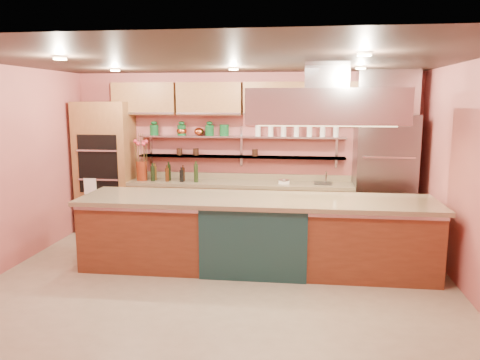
# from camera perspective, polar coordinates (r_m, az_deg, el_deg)

# --- Properties ---
(floor) EXTENTS (6.00, 5.00, 0.02)m
(floor) POSITION_cam_1_polar(r_m,az_deg,el_deg) (6.23, -2.36, -12.35)
(floor) COLOR tan
(floor) RESTS_ON ground
(ceiling) EXTENTS (6.00, 5.00, 0.02)m
(ceiling) POSITION_cam_1_polar(r_m,az_deg,el_deg) (5.79, -2.56, 14.38)
(ceiling) COLOR black
(ceiling) RESTS_ON wall_back
(wall_back) EXTENTS (6.00, 0.04, 2.80)m
(wall_back) POSITION_cam_1_polar(r_m,az_deg,el_deg) (8.29, 0.55, 3.30)
(wall_back) COLOR #C0605B
(wall_back) RESTS_ON floor
(wall_front) EXTENTS (6.00, 0.04, 2.80)m
(wall_front) POSITION_cam_1_polar(r_m,az_deg,el_deg) (3.46, -9.70, -6.00)
(wall_front) COLOR #C0605B
(wall_front) RESTS_ON floor
(wall_right) EXTENTS (0.04, 5.00, 2.80)m
(wall_right) POSITION_cam_1_polar(r_m,az_deg,el_deg) (6.09, 26.56, -0.09)
(wall_right) COLOR #C0605B
(wall_right) RESTS_ON floor
(oven_stack) EXTENTS (0.95, 0.64, 2.30)m
(oven_stack) POSITION_cam_1_polar(r_m,az_deg,el_deg) (8.67, -16.02, 1.53)
(oven_stack) COLOR #986337
(oven_stack) RESTS_ON floor
(refrigerator) EXTENTS (0.95, 0.72, 2.10)m
(refrigerator) POSITION_cam_1_polar(r_m,az_deg,el_deg) (8.04, 17.09, 0.14)
(refrigerator) COLOR slate
(refrigerator) RESTS_ON floor
(back_counter) EXTENTS (3.84, 0.64, 0.93)m
(back_counter) POSITION_cam_1_polar(r_m,az_deg,el_deg) (8.17, -0.07, -3.47)
(back_counter) COLOR tan
(back_counter) RESTS_ON floor
(wall_shelf_lower) EXTENTS (3.60, 0.26, 0.03)m
(wall_shelf_lower) POSITION_cam_1_polar(r_m,az_deg,el_deg) (8.18, 0.09, 2.85)
(wall_shelf_lower) COLOR #B9BCC1
(wall_shelf_lower) RESTS_ON wall_back
(wall_shelf_upper) EXTENTS (3.60, 0.26, 0.03)m
(wall_shelf_upper) POSITION_cam_1_polar(r_m,az_deg,el_deg) (8.14, 0.09, 5.30)
(wall_shelf_upper) COLOR #B9BCC1
(wall_shelf_upper) RESTS_ON wall_back
(upper_cabinets) EXTENTS (4.60, 0.36, 0.55)m
(upper_cabinets) POSITION_cam_1_polar(r_m,az_deg,el_deg) (8.06, 0.40, 9.88)
(upper_cabinets) COLOR #986337
(upper_cabinets) RESTS_ON wall_back
(range_hood) EXTENTS (2.00, 1.00, 0.45)m
(range_hood) POSITION_cam_1_polar(r_m,az_deg,el_deg) (6.27, 10.37, 8.85)
(range_hood) COLOR #B9BCC1
(range_hood) RESTS_ON ceiling
(ceiling_downlights) EXTENTS (4.00, 2.80, 0.02)m
(ceiling_downlights) POSITION_cam_1_polar(r_m,az_deg,el_deg) (5.98, -2.21, 13.94)
(ceiling_downlights) COLOR #FFE5A5
(ceiling_downlights) RESTS_ON ceiling
(island) EXTENTS (4.80, 1.08, 1.00)m
(island) POSITION_cam_1_polar(r_m,az_deg,el_deg) (6.56, 1.96, -6.48)
(island) COLOR brown
(island) RESTS_ON floor
(flower_vase) EXTENTS (0.20, 0.20, 0.33)m
(flower_vase) POSITION_cam_1_polar(r_m,az_deg,el_deg) (8.40, -11.88, 1.09)
(flower_vase) COLOR maroon
(flower_vase) RESTS_ON back_counter
(oil_bottle_cluster) EXTENTS (0.93, 0.53, 0.29)m
(oil_bottle_cluster) POSITION_cam_1_polar(r_m,az_deg,el_deg) (8.23, -7.93, 0.85)
(oil_bottle_cluster) COLOR black
(oil_bottle_cluster) RESTS_ON back_counter
(kitchen_scale) EXTENTS (0.20, 0.16, 0.10)m
(kitchen_scale) POSITION_cam_1_polar(r_m,az_deg,el_deg) (7.95, 5.39, -0.08)
(kitchen_scale) COLOR white
(kitchen_scale) RESTS_ON back_counter
(bar_faucet) EXTENTS (0.04, 0.04, 0.22)m
(bar_faucet) POSITION_cam_1_polar(r_m,az_deg,el_deg) (8.05, 10.44, 0.33)
(bar_faucet) COLOR silver
(bar_faucet) RESTS_ON back_counter
(copper_kettle) EXTENTS (0.22, 0.22, 0.14)m
(copper_kettle) POSITION_cam_1_polar(r_m,az_deg,el_deg) (8.27, -5.02, 5.91)
(copper_kettle) COLOR #BD552B
(copper_kettle) RESTS_ON wall_shelf_upper
(green_canister) EXTENTS (0.19, 0.19, 0.19)m
(green_canister) POSITION_cam_1_polar(r_m,az_deg,el_deg) (8.18, -1.93, 6.10)
(green_canister) COLOR #104B21
(green_canister) RESTS_ON wall_shelf_upper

